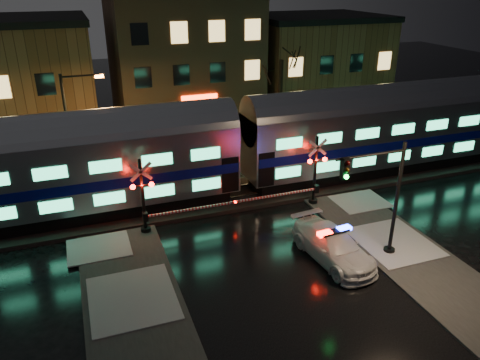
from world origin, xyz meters
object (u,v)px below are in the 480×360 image
traffic_light (381,201)px  streetlight (73,126)px  crossing_signal_right (310,178)px  crossing_signal_left (151,203)px  police_car (333,246)px

traffic_light → streetlight: (-12.79, 12.67, 1.18)m
crossing_signal_right → streetlight: size_ratio=0.81×
crossing_signal_right → crossing_signal_left: crossing_signal_right is taller
crossing_signal_right → crossing_signal_left: bearing=-180.0°
crossing_signal_left → streetlight: bearing=116.0°
crossing_signal_right → streetlight: (-12.40, 6.69, 2.48)m
police_car → crossing_signal_right: bearing=68.5°
police_car → traffic_light: traffic_light is taller
police_car → crossing_signal_left: 9.38m
crossing_signal_left → crossing_signal_right: bearing=0.0°
streetlight → crossing_signal_left: bearing=-64.0°
crossing_signal_left → traffic_light: 11.33m
streetlight → traffic_light: bearing=-44.7°
police_car → crossing_signal_left: crossing_signal_left is taller
crossing_signal_left → streetlight: streetlight is taller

